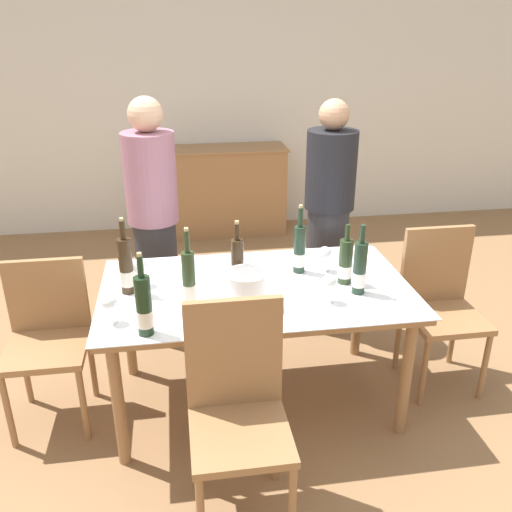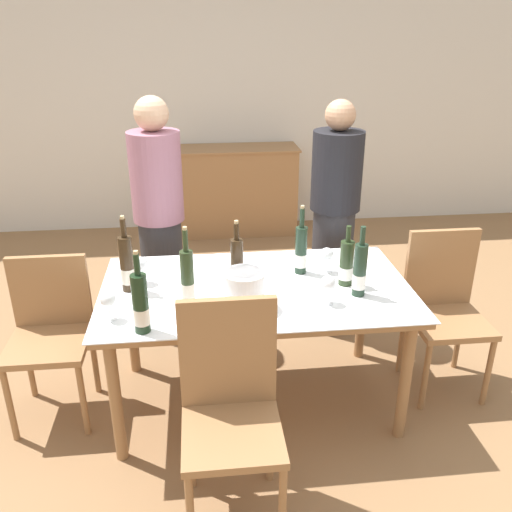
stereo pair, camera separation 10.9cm
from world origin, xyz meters
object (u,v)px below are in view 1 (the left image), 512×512
object	(u,v)px
wine_bottle_4	(299,250)
wine_bottle_3	(360,269)
chair_right_end	(440,297)
wine_bottle_1	(345,263)
wine_bottle_0	(189,281)
sideboard_cabinet	(226,191)
wine_glass_2	(139,267)
wine_bottle_2	(238,268)
ice_bucket	(246,289)
person_guest_left	(328,221)
wine_bottle_6	(126,267)
wine_glass_3	(325,254)
chair_left_end	(47,331)
wine_glass_1	(329,283)
dining_table	(256,299)
chair_near_front	(237,400)
person_host	(154,225)
wine_glass_0	(110,303)
wine_bottle_5	(144,307)

from	to	relation	value
wine_bottle_4	wine_bottle_3	bearing A→B (deg)	-50.47
chair_right_end	wine_bottle_1	bearing A→B (deg)	-170.37
wine_bottle_0	sideboard_cabinet	bearing A→B (deg)	80.91
wine_glass_2	wine_bottle_2	bearing A→B (deg)	-18.56
sideboard_cabinet	wine_bottle_2	xyz separation A→B (m)	(-0.22, -2.85, 0.44)
wine_bottle_2	wine_glass_2	bearing A→B (deg)	161.44
ice_bucket	wine_bottle_4	bearing A→B (deg)	46.23
wine_bottle_1	ice_bucket	bearing A→B (deg)	-161.23
person_guest_left	wine_bottle_0	bearing A→B (deg)	-135.88
wine_bottle_4	wine_bottle_6	distance (m)	0.94
wine_bottle_4	wine_glass_3	distance (m)	0.15
wine_bottle_3	wine_glass_3	world-z (taller)	wine_bottle_3
ice_bucket	chair_left_end	size ratio (longest dim) A/B	0.23
wine_bottle_4	wine_glass_1	xyz separation A→B (m)	(0.07, -0.38, -0.03)
wine_bottle_4	chair_left_end	world-z (taller)	wine_bottle_4
chair_left_end	dining_table	bearing A→B (deg)	-4.19
wine_bottle_1	chair_near_front	xyz separation A→B (m)	(-0.67, -0.68, -0.29)
wine_bottle_1	wine_bottle_0	bearing A→B (deg)	-170.29
dining_table	wine_bottle_4	distance (m)	0.37
wine_bottle_0	person_host	distance (m)	1.01
wine_bottle_3	wine_bottle_6	size ratio (longest dim) A/B	0.91
dining_table	wine_glass_2	size ratio (longest dim) A/B	10.77
wine_bottle_2	person_host	distance (m)	0.98
dining_table	chair_near_front	xyz separation A→B (m)	(-0.19, -0.70, -0.11)
wine_glass_1	person_host	distance (m)	1.37
person_guest_left	person_host	bearing A→B (deg)	177.78
wine_glass_2	person_host	distance (m)	0.71
wine_glass_0	wine_glass_2	size ratio (longest dim) A/B	0.95
wine_bottle_5	chair_near_front	bearing A→B (deg)	-39.53
wine_bottle_1	chair_right_end	size ratio (longest dim) A/B	0.35
wine_glass_3	wine_glass_1	bearing A→B (deg)	-102.25
dining_table	wine_bottle_3	bearing A→B (deg)	-15.78
wine_glass_3	person_host	size ratio (longest dim) A/B	0.09
wine_bottle_3	wine_glass_0	size ratio (longest dim) A/B	2.60
wine_bottle_3	wine_bottle_2	bearing A→B (deg)	171.49
wine_bottle_1	wine_glass_3	size ratio (longest dim) A/B	2.26
wine_glass_3	chair_left_end	world-z (taller)	chair_left_end
sideboard_cabinet	wine_bottle_1	bearing A→B (deg)	-82.64
wine_glass_2	sideboard_cabinet	bearing A→B (deg)	74.77
wine_bottle_1	wine_bottle_3	xyz separation A→B (m)	(0.03, -0.13, 0.02)
wine_bottle_6	person_host	bearing A→B (deg)	81.11
wine_bottle_1	chair_right_end	world-z (taller)	wine_bottle_1
wine_bottle_3	chair_near_front	size ratio (longest dim) A/B	0.38
sideboard_cabinet	wine_glass_0	xyz separation A→B (m)	(-0.84, -3.06, 0.40)
wine_bottle_4	sideboard_cabinet	bearing A→B (deg)	93.27
wine_bottle_2	wine_glass_3	size ratio (longest dim) A/B	2.71
wine_glass_0	wine_glass_3	size ratio (longest dim) A/B	0.98
wine_glass_1	wine_bottle_3	bearing A→B (deg)	22.58
wine_bottle_4	wine_glass_2	bearing A→B (deg)	-177.61
ice_bucket	wine_bottle_4	distance (m)	0.51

